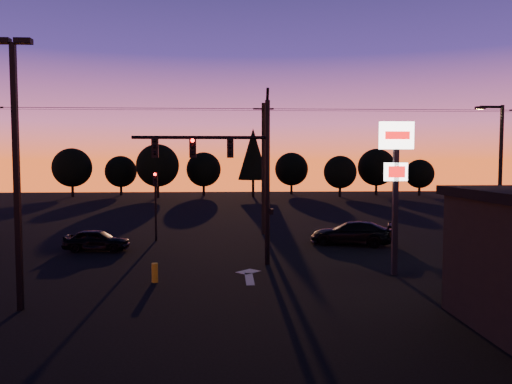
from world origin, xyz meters
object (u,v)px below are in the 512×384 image
(car_right, at_px, (352,233))
(suv_parked, at_px, (507,287))
(streetlight, at_px, (499,173))
(bollard, at_px, (155,273))
(secondary_signal, at_px, (155,196))
(parking_lot_light, at_px, (16,156))
(pylon_sign, at_px, (396,165))
(car_left, at_px, (97,240))
(traffic_signal_mast, at_px, (234,164))

(car_right, relative_size, suv_parked, 0.94)
(streetlight, relative_size, bollard, 9.93)
(secondary_signal, relative_size, streetlight, 0.54)
(parking_lot_light, distance_m, streetlight, 23.05)
(pylon_sign, height_order, car_right, pylon_sign)
(car_right, bearing_deg, pylon_sign, 19.17)
(car_left, bearing_deg, car_right, -80.11)
(pylon_sign, relative_size, streetlight, 0.85)
(secondary_signal, bearing_deg, pylon_sign, -39.77)
(secondary_signal, xyz_separation_m, car_right, (12.02, -2.13, -2.15))
(traffic_signal_mast, relative_size, parking_lot_light, 0.94)
(parking_lot_light, height_order, car_right, parking_lot_light)
(traffic_signal_mast, distance_m, streetlight, 14.10)
(streetlight, xyz_separation_m, car_left, (-21.72, 2.57, -3.80))
(parking_lot_light, height_order, pylon_sign, parking_lot_light)
(streetlight, bearing_deg, car_left, 173.25)
(pylon_sign, distance_m, car_left, 16.76)
(suv_parked, bearing_deg, parking_lot_light, -176.16)
(pylon_sign, xyz_separation_m, car_left, (-14.81, 6.57, -4.30))
(streetlight, bearing_deg, bollard, -164.45)
(pylon_sign, relative_size, car_left, 1.88)
(car_left, height_order, suv_parked, suv_parked)
(streetlight, bearing_deg, car_right, 150.73)
(traffic_signal_mast, bearing_deg, car_left, 152.13)
(secondary_signal, xyz_separation_m, suv_parked, (14.28, -15.10, -2.14))
(secondary_signal, height_order, car_left, secondary_signal)
(car_right, bearing_deg, traffic_signal_mast, -33.66)
(secondary_signal, xyz_separation_m, parking_lot_light, (-2.50, -14.49, 2.41))
(car_right, bearing_deg, bollard, -31.04)
(bollard, bearing_deg, streetlight, 15.55)
(car_left, xyz_separation_m, car_right, (14.83, 1.29, 0.10))
(suv_parked, bearing_deg, car_right, 105.80)
(traffic_signal_mast, bearing_deg, car_right, 37.01)
(traffic_signal_mast, height_order, streetlight, traffic_signal_mast)
(traffic_signal_mast, height_order, bollard, traffic_signal_mast)
(parking_lot_light, bearing_deg, car_right, 40.40)
(pylon_sign, bearing_deg, traffic_signal_mast, 160.64)
(parking_lot_light, relative_size, suv_parked, 1.76)
(traffic_signal_mast, distance_m, secondary_signal, 9.19)
(parking_lot_light, height_order, suv_parked, parking_lot_light)
(parking_lot_light, height_order, bollard, parking_lot_light)
(car_left, distance_m, suv_parked, 20.70)
(traffic_signal_mast, xyz_separation_m, bollard, (-3.39, -3.33, -4.53))
(car_right, xyz_separation_m, suv_parked, (2.25, -12.97, 0.01))
(parking_lot_light, xyz_separation_m, car_left, (-0.31, 11.07, -4.65))
(traffic_signal_mast, height_order, pylon_sign, traffic_signal_mast)
(parking_lot_light, bearing_deg, suv_parked, -2.10)
(streetlight, bearing_deg, parking_lot_light, -158.35)
(bollard, distance_m, car_right, 13.65)
(traffic_signal_mast, bearing_deg, pylon_sign, -19.36)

